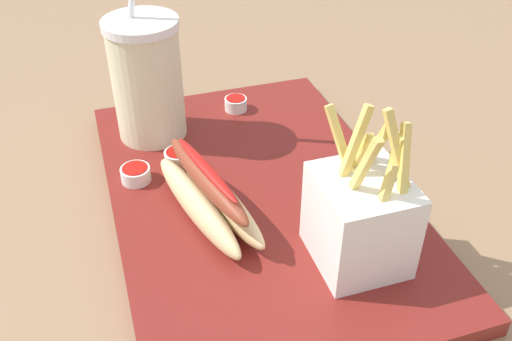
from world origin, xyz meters
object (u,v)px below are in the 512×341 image
ketchup_cup_2 (136,173)px  ketchup_cup_1 (236,103)px  ketchup_cup_3 (178,157)px  fries_basket (360,218)px  hot_dog_1 (208,195)px  soda_cup (147,79)px

ketchup_cup_2 → ketchup_cup_1: bearing=-52.3°
ketchup_cup_3 → ketchup_cup_1: bearing=-44.4°
fries_basket → hot_dog_1: fries_basket is taller
soda_cup → fries_basket: soda_cup is taller
hot_dog_1 → ketchup_cup_3: hot_dog_1 is taller
ketchup_cup_1 → ketchup_cup_3: size_ratio=0.92×
soda_cup → fries_basket: (-0.28, -0.15, -0.03)m
hot_dog_1 → ketchup_cup_2: (0.08, 0.07, -0.02)m
soda_cup → ketchup_cup_2: (-0.09, 0.04, -0.07)m
soda_cup → hot_dog_1: 0.19m
soda_cup → hot_dog_1: soda_cup is taller
ketchup_cup_2 → ketchup_cup_3: 0.06m
soda_cup → fries_basket: bearing=-151.8°
soda_cup → ketchup_cup_3: soda_cup is taller
ketchup_cup_2 → ketchup_cup_3: size_ratio=1.04×
fries_basket → ketchup_cup_1: (0.31, 0.03, -0.04)m
hot_dog_1 → ketchup_cup_3: bearing=7.3°
ketchup_cup_2 → soda_cup: bearing=-20.7°
fries_basket → ketchup_cup_3: (0.20, 0.13, -0.04)m
ketchup_cup_1 → fries_basket: bearing=-173.8°
fries_basket → ketchup_cup_2: fries_basket is taller
hot_dog_1 → fries_basket: bearing=-130.7°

